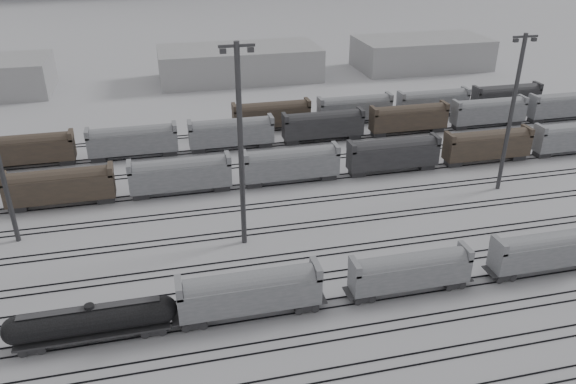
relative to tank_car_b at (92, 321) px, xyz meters
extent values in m
plane|color=silver|center=(19.63, -1.00, -2.36)|extent=(900.00, 900.00, 0.00)
cube|color=black|center=(19.63, -10.72, -2.28)|extent=(220.00, 0.07, 0.16)
cube|color=black|center=(19.63, -9.28, -2.28)|extent=(220.00, 0.07, 0.16)
cube|color=black|center=(19.63, -5.72, -2.28)|extent=(220.00, 0.07, 0.16)
cube|color=black|center=(19.63, -4.28, -2.28)|extent=(220.00, 0.07, 0.16)
cube|color=black|center=(19.63, -0.72, -2.28)|extent=(220.00, 0.07, 0.16)
cube|color=black|center=(19.63, 0.72, -2.28)|extent=(220.00, 0.07, 0.16)
cube|color=black|center=(19.63, 4.28, -2.28)|extent=(220.00, 0.07, 0.16)
cube|color=black|center=(19.63, 5.72, -2.28)|extent=(220.00, 0.07, 0.16)
cube|color=black|center=(19.63, 9.28, -2.28)|extent=(220.00, 0.07, 0.16)
cube|color=black|center=(19.63, 10.72, -2.28)|extent=(220.00, 0.07, 0.16)
cube|color=black|center=(19.63, 16.28, -2.28)|extent=(220.00, 0.07, 0.16)
cube|color=black|center=(19.63, 17.72, -2.28)|extent=(220.00, 0.07, 0.16)
cube|color=black|center=(19.63, 23.28, -2.28)|extent=(220.00, 0.07, 0.16)
cube|color=black|center=(19.63, 24.72, -2.28)|extent=(220.00, 0.07, 0.16)
cube|color=black|center=(19.63, 30.28, -2.28)|extent=(220.00, 0.07, 0.16)
cube|color=black|center=(19.63, 31.72, -2.28)|extent=(220.00, 0.07, 0.16)
cube|color=black|center=(19.63, 38.28, -2.28)|extent=(220.00, 0.07, 0.16)
cube|color=black|center=(19.63, 39.72, -2.28)|extent=(220.00, 0.07, 0.16)
cube|color=black|center=(19.63, 46.28, -2.28)|extent=(220.00, 0.07, 0.16)
cube|color=black|center=(19.63, 47.72, -2.28)|extent=(220.00, 0.07, 0.16)
cube|color=black|center=(19.63, 54.28, -2.28)|extent=(220.00, 0.07, 0.16)
cube|color=black|center=(19.63, 55.72, -2.28)|extent=(220.00, 0.07, 0.16)
cube|color=#252528|center=(-5.68, 0.00, -1.84)|extent=(2.46, 1.99, 0.66)
cube|color=#252528|center=(5.68, 0.00, -1.84)|extent=(2.46, 1.99, 0.66)
cube|color=#252528|center=(0.00, 0.00, -1.36)|extent=(14.68, 2.56, 0.24)
cylinder|color=black|center=(0.00, 0.00, 0.15)|extent=(13.73, 2.75, 2.75)
sphere|color=black|center=(-6.87, 0.00, 0.15)|extent=(2.75, 2.75, 2.75)
sphere|color=black|center=(6.87, 0.00, 0.15)|extent=(2.75, 2.75, 2.75)
cylinder|color=black|center=(0.00, 0.00, 1.67)|extent=(0.95, 0.95, 0.47)
cube|color=#252528|center=(0.00, 0.00, 1.57)|extent=(13.26, 0.85, 0.06)
cube|color=#252528|center=(9.73, 0.00, -1.82)|extent=(2.55, 2.06, 0.69)
cube|color=#252528|center=(21.51, 0.00, -1.82)|extent=(2.55, 2.06, 0.69)
cube|color=gray|center=(15.62, 0.00, 0.49)|extent=(14.72, 2.94, 3.14)
cylinder|color=gray|center=(15.62, 0.00, 1.67)|extent=(13.35, 2.85, 2.85)
cube|color=gray|center=(8.55, 0.00, 2.45)|extent=(0.69, 2.94, 1.37)
cube|color=gray|center=(22.68, 0.00, 2.45)|extent=(0.69, 2.94, 1.37)
cone|color=#252528|center=(15.62, 0.00, -1.42)|extent=(2.36, 2.36, 0.88)
cube|color=#252528|center=(28.03, 0.00, -1.86)|extent=(2.34, 1.89, 0.63)
cube|color=#252528|center=(38.83, 0.00, -1.86)|extent=(2.34, 1.89, 0.63)
cube|color=gray|center=(33.43, 0.00, 0.25)|extent=(13.49, 2.70, 2.88)
cylinder|color=gray|center=(33.43, 0.00, 1.33)|extent=(12.23, 2.61, 2.61)
cube|color=gray|center=(26.95, 0.00, 2.05)|extent=(0.63, 2.70, 1.26)
cube|color=gray|center=(39.91, 0.00, 2.05)|extent=(0.63, 2.70, 1.26)
cone|color=#252528|center=(33.43, 0.00, -1.50)|extent=(2.16, 2.16, 0.81)
cube|color=#252528|center=(45.17, 0.00, -1.84)|extent=(2.44, 1.97, 0.66)
cube|color=gray|center=(50.79, 0.00, 0.36)|extent=(14.06, 2.81, 3.00)
cylinder|color=gray|center=(50.79, 0.00, 1.49)|extent=(12.75, 2.72, 2.72)
cube|color=gray|center=(44.04, 0.00, 2.24)|extent=(0.66, 2.81, 1.31)
cone|color=#252528|center=(50.79, 0.00, -1.47)|extent=(2.25, 2.25, 0.84)
cylinder|color=#373739|center=(17.47, 14.83, 10.40)|extent=(0.65, 0.65, 25.51)
cube|color=#373739|center=(17.47, 14.83, 22.65)|extent=(4.08, 0.31, 0.31)
cube|color=#373739|center=(15.94, 14.83, 22.14)|extent=(0.71, 0.51, 0.51)
cube|color=#373739|center=(19.00, 14.83, 22.14)|extent=(0.71, 0.51, 0.51)
cylinder|color=#373739|center=(57.99, 21.26, 9.36)|extent=(0.60, 0.60, 23.44)
cube|color=#373739|center=(57.99, 21.26, 20.61)|extent=(3.75, 0.28, 0.28)
cube|color=#373739|center=(56.58, 21.26, 20.14)|extent=(0.66, 0.47, 0.47)
cube|color=#373739|center=(59.39, 21.26, 20.14)|extent=(0.66, 0.47, 0.47)
cube|color=#4A3C2E|center=(-6.37, 31.00, 0.44)|extent=(15.00, 3.00, 5.60)
cube|color=gray|center=(10.63, 31.00, 0.44)|extent=(15.00, 3.00, 5.60)
cube|color=gray|center=(27.63, 31.00, 0.44)|extent=(15.00, 3.00, 5.60)
cube|color=#252528|center=(44.63, 31.00, 0.44)|extent=(15.00, 3.00, 5.60)
cube|color=#4A3C2E|center=(61.63, 31.00, 0.44)|extent=(15.00, 3.00, 5.60)
cube|color=gray|center=(78.63, 31.00, 0.44)|extent=(15.00, 3.00, 5.60)
cube|color=#4A3C2E|center=(-13.37, 47.00, 0.44)|extent=(15.00, 3.00, 5.60)
cube|color=gray|center=(3.63, 47.00, 0.44)|extent=(15.00, 3.00, 5.60)
cube|color=gray|center=(20.63, 47.00, 0.44)|extent=(15.00, 3.00, 5.60)
cube|color=#252528|center=(37.63, 47.00, 0.44)|extent=(15.00, 3.00, 5.60)
cube|color=#4A3C2E|center=(54.63, 47.00, 0.44)|extent=(15.00, 3.00, 5.60)
cube|color=gray|center=(71.63, 47.00, 0.44)|extent=(15.00, 3.00, 5.60)
cube|color=gray|center=(88.63, 47.00, 0.44)|extent=(15.00, 3.00, 5.60)
cube|color=#4A3C2E|center=(29.63, 55.00, 0.44)|extent=(15.00, 3.00, 5.60)
cube|color=gray|center=(46.63, 55.00, 0.44)|extent=(15.00, 3.00, 5.60)
cube|color=gray|center=(63.63, 55.00, 0.44)|extent=(15.00, 3.00, 5.60)
cube|color=#252528|center=(80.63, 55.00, 0.44)|extent=(15.00, 3.00, 5.60)
cube|color=#AAA9AC|center=(29.63, 94.00, 1.64)|extent=(40.00, 18.00, 8.00)
cube|color=#AAA9AC|center=(79.63, 94.00, 1.64)|extent=(35.00, 18.00, 8.00)
camera|label=1|loc=(8.44, -46.58, 35.50)|focal=35.00mm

